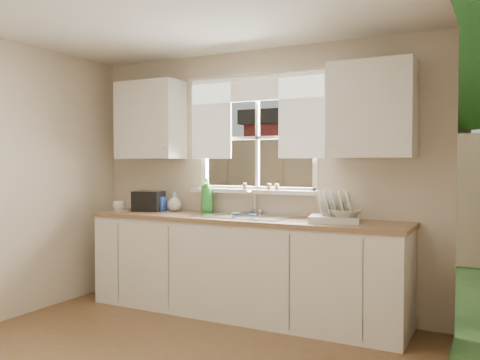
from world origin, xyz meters
The scene contains 19 objects.
room_walls centered at (0.00, -0.07, 1.24)m, with size 3.62×4.02×2.50m.
window centered at (0.00, 2.00, 1.49)m, with size 1.38×0.16×1.06m.
curtains centered at (0.00, 1.95, 1.93)m, with size 1.50×0.03×0.81m.
base_cabinets centered at (0.00, 1.68, 0.43)m, with size 3.00×0.62×0.87m, color silver.
countertop centered at (0.00, 1.68, 0.89)m, with size 3.04×0.65×0.04m, color olive.
upper_cabinet_left centered at (-1.15, 1.82, 1.85)m, with size 0.70×0.33×0.80m, color silver.
upper_cabinet_right centered at (1.15, 1.82, 1.85)m, with size 0.70×0.33×0.80m, color silver.
wall_outlet centered at (0.88, 1.99, 1.08)m, with size 0.08×0.01×0.12m, color beige.
sill_jars centered at (0.10, 1.94, 1.18)m, with size 0.38×0.04×0.06m.
backyard centered at (0.58, 8.42, 3.46)m, with size 20.00×10.00×6.13m.
sink centered at (0.00, 1.71, 0.84)m, with size 0.88×0.52×0.40m.
dish_rack centered at (0.88, 1.67, 0.99)m, with size 0.46×0.39×0.30m.
bowl centered at (0.99, 1.63, 0.99)m, with size 0.25×0.25×0.06m, color beige.
soap_bottle_a centered at (-0.49, 1.87, 1.08)m, with size 0.13×0.13×0.34m, color green.
soap_bottle_b centered at (-1.00, 1.79, 1.02)m, with size 0.10×0.10×0.21m, color blue.
soap_bottle_c centered at (-0.86, 1.85, 1.01)m, with size 0.15×0.15×0.19m, color #EEECC4.
saucer centered at (-1.40, 1.65, 0.92)m, with size 0.16×0.16×0.01m, color silver.
cup centered at (-1.40, 1.62, 0.96)m, with size 0.13×0.13×0.10m, color silver.
black_appliance centered at (-1.11, 1.74, 1.01)m, with size 0.28×0.24×0.21m, color black.
Camera 1 is at (2.14, -2.45, 1.41)m, focal length 38.00 mm.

